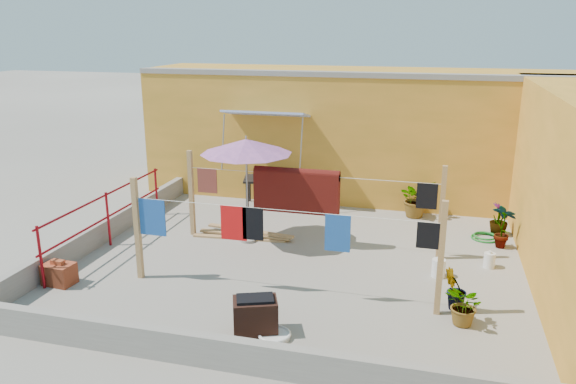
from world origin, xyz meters
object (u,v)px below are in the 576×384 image
object	(u,v)px
white_basin	(274,335)
brazier	(255,316)
green_hose	(485,237)
plant_back_a	(416,198)
water_jug_b	(489,260)
outdoor_table	(275,181)
water_jug_a	(439,268)
patio_umbrella	(246,147)
brick_stack	(59,274)

from	to	relation	value
white_basin	brazier	bearing A→B (deg)	168.73
white_basin	green_hose	distance (m)	5.74
green_hose	plant_back_a	size ratio (longest dim) A/B	0.64
plant_back_a	water_jug_b	bearing A→B (deg)	-61.00
outdoor_table	green_hose	world-z (taller)	outdoor_table
outdoor_table	water_jug_a	distance (m)	5.11
outdoor_table	water_jug_a	world-z (taller)	outdoor_table
white_basin	plant_back_a	size ratio (longest dim) A/B	0.55
water_jug_b	green_hose	world-z (taller)	water_jug_b
patio_umbrella	water_jug_b	world-z (taller)	patio_umbrella
patio_umbrella	white_basin	bearing A→B (deg)	-65.54
brazier	white_basin	xyz separation A→B (m)	(0.30, -0.06, -0.23)
outdoor_table	brick_stack	bearing A→B (deg)	-113.75
patio_umbrella	plant_back_a	xyz separation A→B (m)	(3.21, 2.47, -1.52)
water_jug_a	plant_back_a	bearing A→B (deg)	99.66
plant_back_a	brazier	bearing A→B (deg)	-108.39
brazier	water_jug_a	bearing A→B (deg)	46.36
brazier	plant_back_a	distance (m)	6.17
green_hose	white_basin	bearing A→B (deg)	-122.88
water_jug_b	brazier	bearing A→B (deg)	-136.08
brick_stack	water_jug_b	xyz separation A→B (m)	(7.10, 2.60, -0.05)
green_hose	water_jug_a	bearing A→B (deg)	-113.16
water_jug_b	green_hose	xyz separation A→B (m)	(0.03, 1.50, -0.10)
brazier	white_basin	world-z (taller)	brazier
water_jug_b	plant_back_a	distance (m)	2.98
green_hose	plant_back_a	xyz separation A→B (m)	(-1.47, 1.09, 0.40)
outdoor_table	green_hose	bearing A→B (deg)	-12.69
brick_stack	water_jug_a	distance (m)	6.51
outdoor_table	green_hose	size ratio (longest dim) A/B	2.86
brick_stack	plant_back_a	xyz separation A→B (m)	(5.66, 5.19, 0.25)
patio_umbrella	white_basin	distance (m)	4.23
outdoor_table	brick_stack	xyz separation A→B (m)	(-2.29, -5.19, -0.43)
brazier	green_hose	xyz separation A→B (m)	(3.41, 4.76, -0.23)
brazier	green_hose	distance (m)	5.87
brazier	brick_stack	bearing A→B (deg)	169.94
green_hose	outdoor_table	bearing A→B (deg)	167.31
patio_umbrella	outdoor_table	world-z (taller)	patio_umbrella
brick_stack	white_basin	world-z (taller)	brick_stack
white_basin	water_jug_b	world-z (taller)	water_jug_b
brick_stack	patio_umbrella	bearing A→B (deg)	48.04
brick_stack	water_jug_b	world-z (taller)	brick_stack
water_jug_b	plant_back_a	xyz separation A→B (m)	(-1.44, 2.59, 0.29)
white_basin	water_jug_b	xyz separation A→B (m)	(3.09, 3.32, 0.10)
water_jug_b	outdoor_table	bearing A→B (deg)	151.66
brazier	plant_back_a	bearing A→B (deg)	71.61
outdoor_table	brick_stack	world-z (taller)	outdoor_table
water_jug_b	plant_back_a	size ratio (longest dim) A/B	0.37
patio_umbrella	plant_back_a	world-z (taller)	patio_umbrella
plant_back_a	water_jug_a	bearing A→B (deg)	-80.34
green_hose	plant_back_a	bearing A→B (deg)	143.42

